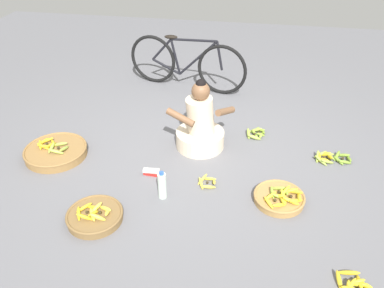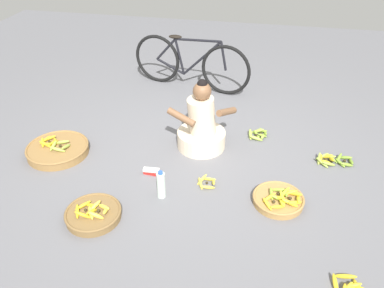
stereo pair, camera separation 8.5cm
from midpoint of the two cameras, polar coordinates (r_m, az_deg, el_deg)
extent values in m
plane|color=slate|center=(4.02, -0.11, -2.61)|extent=(10.00, 10.00, 0.00)
cylinder|color=beige|center=(4.22, 0.56, 0.76)|extent=(0.52, 0.52, 0.18)
cylinder|color=beige|center=(4.07, 0.58, 4.16)|extent=(0.40, 0.39, 0.42)
sphere|color=brown|center=(3.94, 0.60, 7.74)|extent=(0.19, 0.19, 0.19)
sphere|color=black|center=(3.91, 0.61, 8.74)|extent=(0.10, 0.10, 0.10)
cylinder|color=brown|center=(3.88, -2.34, 3.90)|extent=(0.31, 0.15, 0.16)
cylinder|color=brown|center=(4.00, 4.29, 4.79)|extent=(0.19, 0.31, 0.16)
torus|color=black|center=(5.63, -6.18, 12.22)|extent=(0.68, 0.18, 0.68)
torus|color=black|center=(5.26, 3.92, 10.75)|extent=(0.68, 0.18, 0.68)
cylinder|color=black|center=(5.33, 0.37, 12.42)|extent=(0.55, 0.15, 0.55)
cylinder|color=black|center=(5.45, -2.89, 12.61)|extent=(0.15, 0.06, 0.49)
cylinder|color=black|center=(5.27, -0.25, 14.93)|extent=(0.65, 0.17, 0.08)
cylinder|color=black|center=(5.57, -4.22, 11.23)|extent=(0.42, 0.12, 0.18)
cylinder|color=black|center=(5.51, -4.91, 13.61)|extent=(0.31, 0.10, 0.35)
cylinder|color=black|center=(5.20, 3.57, 12.73)|extent=(0.12, 0.05, 0.38)
ellipsoid|color=black|center=(5.39, -3.57, 15.36)|extent=(0.18, 0.08, 0.05)
cylinder|color=#A87F47|center=(3.61, 11.93, -7.82)|extent=(0.45, 0.45, 0.06)
torus|color=#A87F47|center=(3.59, 11.99, -7.45)|extent=(0.46, 0.46, 0.02)
ellipsoid|color=yellow|center=(3.57, 14.74, -7.51)|extent=(0.04, 0.16, 0.08)
ellipsoid|color=yellow|center=(3.61, 14.22, -6.80)|extent=(0.15, 0.11, 0.09)
ellipsoid|color=yellow|center=(3.62, 13.40, -6.70)|extent=(0.16, 0.06, 0.08)
ellipsoid|color=yellow|center=(3.59, 12.73, -6.83)|extent=(0.12, 0.14, 0.10)
ellipsoid|color=yellow|center=(3.54, 12.55, -7.50)|extent=(0.08, 0.16, 0.09)
ellipsoid|color=yellow|center=(3.51, 13.58, -8.12)|extent=(0.16, 0.04, 0.09)
ellipsoid|color=yellow|center=(3.53, 14.33, -8.04)|extent=(0.15, 0.12, 0.08)
sphere|color=#382D19|center=(3.57, 13.61, -7.46)|extent=(0.03, 0.03, 0.03)
ellipsoid|color=#8CAD38|center=(3.60, 12.94, -6.87)|extent=(0.05, 0.14, 0.07)
ellipsoid|color=#8CAD38|center=(3.64, 11.96, -6.34)|extent=(0.14, 0.03, 0.05)
ellipsoid|color=#8CAD38|center=(3.58, 11.00, -6.96)|extent=(0.06, 0.14, 0.06)
ellipsoid|color=#8CAD38|center=(3.54, 11.97, -7.56)|extent=(0.14, 0.03, 0.07)
sphere|color=#382D19|center=(3.59, 11.97, -6.93)|extent=(0.03, 0.03, 0.03)
ellipsoid|color=yellow|center=(3.51, 12.41, -8.04)|extent=(0.06, 0.15, 0.06)
ellipsoid|color=yellow|center=(3.54, 11.93, -7.44)|extent=(0.14, 0.10, 0.09)
ellipsoid|color=yellow|center=(3.53, 10.69, -7.49)|extent=(0.13, 0.12, 0.07)
ellipsoid|color=yellow|center=(3.47, 10.46, -8.43)|extent=(0.11, 0.14, 0.06)
ellipsoid|color=yellow|center=(3.46, 11.93, -8.74)|extent=(0.14, 0.10, 0.06)
sphere|color=#382D19|center=(3.50, 11.37, -8.09)|extent=(0.03, 0.03, 0.03)
cylinder|color=olive|center=(4.34, -19.81, -1.16)|extent=(0.64, 0.64, 0.09)
torus|color=olive|center=(4.32, -19.91, -0.69)|extent=(0.65, 0.65, 0.02)
ellipsoid|color=#9EB747|center=(4.24, -18.71, -0.63)|extent=(0.05, 0.16, 0.08)
ellipsoid|color=#9EB747|center=(4.33, -19.25, -0.02)|extent=(0.17, 0.06, 0.06)
ellipsoid|color=#9EB747|center=(4.31, -20.39, -0.51)|extent=(0.05, 0.17, 0.06)
ellipsoid|color=#9EB747|center=(4.22, -19.83, -1.05)|extent=(0.17, 0.06, 0.08)
sphere|color=#382D19|center=(4.28, -19.53, -0.54)|extent=(0.03, 0.03, 0.03)
ellipsoid|color=gold|center=(4.35, -20.32, -0.05)|extent=(0.04, 0.15, 0.07)
ellipsoid|color=gold|center=(4.40, -20.19, 0.24)|extent=(0.12, 0.13, 0.06)
ellipsoid|color=gold|center=(4.44, -20.97, 0.50)|extent=(0.15, 0.09, 0.07)
ellipsoid|color=gold|center=(4.44, -21.50, 0.26)|extent=(0.09, 0.15, 0.05)
ellipsoid|color=gold|center=(4.40, -21.83, -0.10)|extent=(0.10, 0.14, 0.07)
ellipsoid|color=gold|center=(4.35, -21.46, -0.35)|extent=(0.15, 0.04, 0.08)
ellipsoid|color=gold|center=(4.34, -20.74, -0.31)|extent=(0.12, 0.13, 0.07)
sphere|color=#382D19|center=(4.39, -21.00, 0.04)|extent=(0.03, 0.03, 0.03)
cylinder|color=brown|center=(3.47, -14.70, -10.26)|extent=(0.47, 0.47, 0.07)
torus|color=brown|center=(3.45, -14.78, -9.85)|extent=(0.48, 0.48, 0.02)
ellipsoid|color=yellow|center=(3.39, -12.99, -9.69)|extent=(0.06, 0.15, 0.08)
ellipsoid|color=yellow|center=(3.44, -13.26, -9.18)|extent=(0.14, 0.09, 0.06)
ellipsoid|color=yellow|center=(3.45, -14.60, -9.10)|extent=(0.11, 0.13, 0.09)
ellipsoid|color=yellow|center=(3.40, -15.06, -9.95)|extent=(0.11, 0.14, 0.07)
ellipsoid|color=yellow|center=(3.36, -14.34, -10.33)|extent=(0.14, 0.05, 0.09)
sphere|color=#382D19|center=(3.41, -14.02, -9.71)|extent=(0.03, 0.03, 0.03)
ellipsoid|color=gold|center=(3.40, -14.93, -9.80)|extent=(0.06, 0.15, 0.09)
ellipsoid|color=gold|center=(3.48, -15.14, -8.90)|extent=(0.15, 0.07, 0.07)
ellipsoid|color=gold|center=(3.49, -16.20, -8.92)|extent=(0.13, 0.13, 0.06)
ellipsoid|color=gold|center=(3.45, -16.93, -9.71)|extent=(0.09, 0.15, 0.06)
ellipsoid|color=gold|center=(3.39, -16.14, -10.23)|extent=(0.15, 0.05, 0.09)
sphere|color=#382D19|center=(3.44, -15.82, -9.57)|extent=(0.03, 0.03, 0.03)
ellipsoid|color=yellow|center=(3.15, 22.93, -18.35)|extent=(0.14, 0.10, 0.06)
ellipsoid|color=yellow|center=(3.14, 22.10, -18.22)|extent=(0.14, 0.07, 0.07)
ellipsoid|color=yellow|center=(3.12, 21.50, -18.61)|extent=(0.11, 0.13, 0.05)
ellipsoid|color=gold|center=(3.15, 22.55, -18.20)|extent=(0.03, 0.16, 0.07)
ellipsoid|color=gold|center=(3.18, 21.20, -17.15)|extent=(0.16, 0.05, 0.08)
ellipsoid|color=gold|center=(3.11, 19.95, -18.27)|extent=(0.06, 0.16, 0.07)
sphere|color=#382D19|center=(3.13, 21.24, -18.18)|extent=(0.03, 0.03, 0.03)
ellipsoid|color=gold|center=(3.14, 22.35, -18.43)|extent=(0.15, 0.05, 0.06)
ellipsoid|color=#8CAD38|center=(4.52, 9.86, 1.70)|extent=(0.05, 0.13, 0.07)
ellipsoid|color=#8CAD38|center=(4.55, 9.41, 2.00)|extent=(0.13, 0.07, 0.07)
ellipsoid|color=#8CAD38|center=(4.54, 8.73, 2.00)|extent=(0.11, 0.11, 0.07)
ellipsoid|color=#8CAD38|center=(4.48, 8.63, 1.53)|extent=(0.10, 0.11, 0.07)
ellipsoid|color=#8CAD38|center=(4.46, 9.46, 1.38)|extent=(0.12, 0.08, 0.08)
sphere|color=#382D19|center=(4.51, 9.18, 1.67)|extent=(0.03, 0.03, 0.03)
ellipsoid|color=#9EB747|center=(4.46, 9.51, 1.28)|extent=(0.06, 0.17, 0.06)
ellipsoid|color=#9EB747|center=(4.52, 8.71, 2.01)|extent=(0.16, 0.04, 0.10)
ellipsoid|color=#9EB747|center=(4.45, 7.72, 1.53)|extent=(0.06, 0.16, 0.09)
ellipsoid|color=#9EB747|center=(4.40, 8.54, 0.98)|extent=(0.16, 0.04, 0.07)
sphere|color=#382D19|center=(4.47, 8.62, 1.44)|extent=(0.03, 0.03, 0.03)
ellipsoid|color=gold|center=(4.26, 19.00, -1.82)|extent=(0.06, 0.14, 0.09)
ellipsoid|color=gold|center=(4.29, 18.35, -1.42)|extent=(0.14, 0.06, 0.09)
ellipsoid|color=gold|center=(4.24, 17.51, -1.78)|extent=(0.04, 0.13, 0.08)
ellipsoid|color=gold|center=(4.20, 18.39, -2.31)|extent=(0.13, 0.05, 0.08)
sphere|color=#382D19|center=(4.25, 18.26, -1.90)|extent=(0.04, 0.04, 0.04)
ellipsoid|color=#9EB747|center=(4.26, 19.15, -1.90)|extent=(0.06, 0.16, 0.09)
ellipsoid|color=#9EB747|center=(4.29, 18.61, -1.47)|extent=(0.15, 0.10, 0.09)
ellipsoid|color=#9EB747|center=(4.28, 17.72, -1.46)|extent=(0.15, 0.11, 0.08)
ellipsoid|color=#9EB747|center=(4.23, 17.34, -1.76)|extent=(0.05, 0.16, 0.09)
ellipsoid|color=#9EB747|center=(4.19, 17.78, -2.33)|extent=(0.14, 0.12, 0.08)
ellipsoid|color=#9EB747|center=(4.19, 18.69, -2.47)|extent=(0.16, 0.09, 0.08)
sphere|color=#382D19|center=(4.24, 18.25, -2.01)|extent=(0.03, 0.03, 0.03)
ellipsoid|color=olive|center=(4.32, 21.47, -2.04)|extent=(0.04, 0.15, 0.07)
ellipsoid|color=olive|center=(4.35, 20.71, -1.53)|extent=(0.15, 0.06, 0.07)
ellipsoid|color=olive|center=(4.31, 19.90, -1.64)|extent=(0.09, 0.14, 0.09)
ellipsoid|color=olive|center=(4.26, 20.09, -2.26)|extent=(0.12, 0.13, 0.06)
ellipsoid|color=olive|center=(4.25, 20.95, -2.48)|extent=(0.15, 0.06, 0.07)
sphere|color=#382D19|center=(4.30, 20.66, -1.99)|extent=(0.03, 0.03, 0.03)
ellipsoid|color=yellow|center=(3.72, 2.61, -5.59)|extent=(0.05, 0.14, 0.08)
ellipsoid|color=yellow|center=(3.77, 1.88, -5.11)|extent=(0.15, 0.05, 0.05)
ellipsoid|color=yellow|center=(3.75, 0.88, -5.18)|extent=(0.10, 0.13, 0.08)
ellipsoid|color=yellow|center=(3.71, 0.67, -5.78)|extent=(0.08, 0.14, 0.07)
ellipsoid|color=yellow|center=(3.67, 1.77, -6.31)|extent=(0.15, 0.07, 0.05)
sphere|color=#382D19|center=(3.72, 1.62, -5.66)|extent=(0.03, 0.03, 0.03)
cylinder|color=silver|center=(3.53, -5.09, -6.11)|extent=(0.08, 0.08, 0.26)
cylinder|color=#2D59B7|center=(3.44, -5.21, -4.29)|extent=(0.04, 0.04, 0.02)
cube|color=red|center=(3.87, -6.55, -4.32)|extent=(0.16, 0.06, 0.03)
cube|color=white|center=(3.85, -6.61, -3.90)|extent=(0.16, 0.06, 0.03)
camera|label=1|loc=(0.04, -90.67, -0.44)|focal=36.46mm
camera|label=2|loc=(0.04, 89.33, 0.44)|focal=36.46mm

